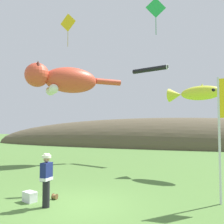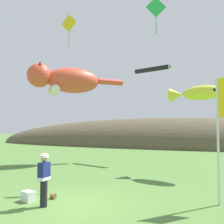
% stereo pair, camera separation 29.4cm
% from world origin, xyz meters
% --- Properties ---
extents(ground_plane, '(120.00, 120.00, 0.00)m').
position_xyz_m(ground_plane, '(0.00, 0.00, 0.00)').
color(ground_plane, '#517A38').
extents(distant_hill_ridge, '(54.82, 11.07, 7.65)m').
position_xyz_m(distant_hill_ridge, '(0.00, 26.35, 0.00)').
color(distant_hill_ridge, brown).
rests_on(distant_hill_ridge, ground).
extents(festival_attendant, '(0.30, 0.43, 1.77)m').
position_xyz_m(festival_attendant, '(-0.79, -0.48, 0.95)').
color(festival_attendant, black).
rests_on(festival_attendant, ground).
extents(kite_spool, '(0.17, 0.21, 0.21)m').
position_xyz_m(kite_spool, '(-1.00, 0.40, 0.10)').
color(kite_spool, olive).
rests_on(kite_spool, ground).
extents(picnic_cooler, '(0.57, 0.47, 0.36)m').
position_xyz_m(picnic_cooler, '(-1.68, -0.15, 0.18)').
color(picnic_cooler, white).
rests_on(picnic_cooler, ground).
extents(festival_banner_pole, '(0.66, 0.08, 4.45)m').
position_xyz_m(festival_banner_pole, '(4.91, 1.79, 2.91)').
color(festival_banner_pole, silver).
rests_on(festival_banner_pole, ground).
extents(kite_giant_cat, '(5.72, 5.52, 2.24)m').
position_xyz_m(kite_giant_cat, '(-5.21, 8.26, 6.11)').
color(kite_giant_cat, '#E04C33').
extents(kite_fish_windsock, '(3.10, 1.68, 0.92)m').
position_xyz_m(kite_fish_windsock, '(3.93, 6.92, 4.55)').
color(kite_fish_windsock, yellow).
extents(kite_tube_streamer, '(3.03, 1.27, 0.44)m').
position_xyz_m(kite_tube_streamer, '(0.54, 11.81, 7.22)').
color(kite_tube_streamer, black).
extents(kite_diamond_gold, '(1.10, 0.16, 2.01)m').
position_xyz_m(kite_diamond_gold, '(-3.09, 4.99, 8.80)').
color(kite_diamond_gold, yellow).
extents(kite_diamond_green, '(1.00, 0.41, 1.97)m').
position_xyz_m(kite_diamond_green, '(2.10, 4.90, 8.83)').
color(kite_diamond_green, green).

